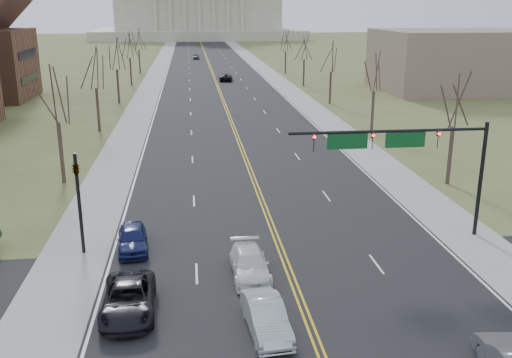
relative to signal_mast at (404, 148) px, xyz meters
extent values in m
cube|color=black|center=(-7.45, 96.50, -5.76)|extent=(20.00, 380.00, 0.01)
cube|color=black|center=(-7.45, -7.50, -5.76)|extent=(120.00, 14.00, 0.01)
cube|color=gray|center=(-19.45, 96.50, -5.75)|extent=(4.00, 380.00, 0.03)
cube|color=gray|center=(4.55, 96.50, -5.75)|extent=(4.00, 380.00, 0.03)
cube|color=gold|center=(-7.45, 96.50, -5.75)|extent=(0.42, 380.00, 0.01)
cube|color=silver|center=(-17.25, 96.50, -5.75)|extent=(0.15, 380.00, 0.01)
cube|color=silver|center=(2.35, 96.50, -5.75)|extent=(0.15, 380.00, 0.01)
cube|color=beige|center=(-7.45, 236.50, -3.76)|extent=(90.00, 60.00, 4.00)
cube|color=beige|center=(-7.45, 236.50, 6.24)|extent=(70.00, 40.00, 16.00)
cylinder|color=black|center=(5.05, 0.00, -2.16)|extent=(0.24, 0.24, 7.20)
cylinder|color=black|center=(-0.95, 0.00, 1.04)|extent=(12.00, 0.18, 0.18)
imported|color=black|center=(2.05, 0.00, 0.49)|extent=(0.35, 0.40, 1.10)
sphere|color=#FF0C0C|center=(2.05, -0.15, 0.84)|extent=(0.18, 0.18, 0.18)
imported|color=black|center=(-1.95, 0.00, 0.49)|extent=(0.35, 0.40, 1.10)
sphere|color=#FF0C0C|center=(-1.95, -0.15, 0.84)|extent=(0.18, 0.18, 0.18)
imported|color=black|center=(-5.45, 0.00, 0.49)|extent=(0.35, 0.40, 1.10)
sphere|color=#FF0C0C|center=(-5.45, -0.15, 0.84)|extent=(0.18, 0.18, 0.18)
cube|color=#0C4C1E|center=(0.05, 0.00, 0.49)|extent=(2.40, 0.12, 0.90)
cube|color=#0C4C1E|center=(-3.45, 0.00, 0.49)|extent=(2.40, 0.12, 0.90)
cylinder|color=black|center=(-18.95, 0.00, -2.76)|extent=(0.20, 0.20, 6.00)
imported|color=black|center=(-18.95, 0.00, -0.56)|extent=(0.32, 0.36, 0.99)
cylinder|color=#35271F|center=(8.05, 10.50, -3.42)|extent=(0.32, 0.32, 4.68)
cylinder|color=#35271F|center=(-22.95, 14.50, -3.29)|extent=(0.32, 0.32, 4.95)
cylinder|color=#35271F|center=(8.05, 30.50, -3.42)|extent=(0.32, 0.32, 4.68)
cylinder|color=#35271F|center=(-22.95, 34.50, -3.29)|extent=(0.32, 0.32, 4.95)
cylinder|color=#35271F|center=(8.05, 50.50, -3.42)|extent=(0.32, 0.32, 4.68)
cylinder|color=#35271F|center=(-22.95, 54.50, -3.29)|extent=(0.32, 0.32, 4.95)
cylinder|color=#35271F|center=(8.05, 70.50, -3.42)|extent=(0.32, 0.32, 4.68)
cylinder|color=#35271F|center=(-22.95, 74.50, -3.29)|extent=(0.32, 0.32, 4.95)
cylinder|color=#35271F|center=(8.05, 90.50, -3.42)|extent=(0.32, 0.32, 4.68)
cylinder|color=#35271F|center=(-22.95, 94.50, -3.29)|extent=(0.32, 0.32, 4.95)
cube|color=black|center=(-36.90, 60.50, -2.61)|extent=(0.10, 9.80, 1.20)
cube|color=black|center=(-36.90, 60.50, 1.06)|extent=(0.10, 9.80, 1.20)
cube|color=#7A6457|center=(32.55, 62.50, -0.76)|extent=(25.00, 20.00, 10.00)
imported|color=#B5B9BD|center=(-9.49, -9.64, -5.02)|extent=(1.96, 4.55, 1.46)
imported|color=black|center=(-15.65, -7.29, -5.02)|extent=(2.56, 5.29, 1.45)
imported|color=silver|center=(-9.62, -4.14, -5.07)|extent=(2.02, 4.74, 1.36)
imported|color=#161D4D|center=(-16.12, 0.08, -5.03)|extent=(2.11, 4.38, 1.44)
imported|color=black|center=(-5.42, 79.20, -5.06)|extent=(2.89, 5.21, 1.38)
imported|color=#575A60|center=(-10.45, 127.35, -5.04)|extent=(1.86, 4.26, 1.43)
camera|label=1|loc=(-12.49, -31.56, 8.03)|focal=40.00mm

